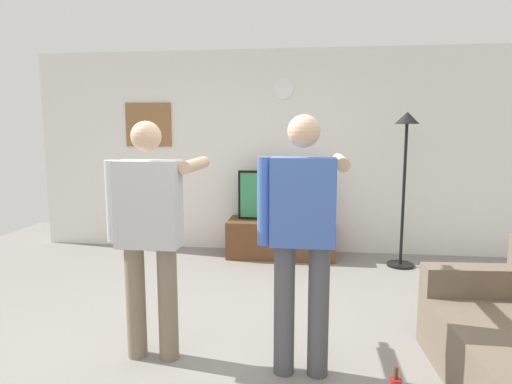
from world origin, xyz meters
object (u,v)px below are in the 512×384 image
at_px(person_standing_nearer_lamp, 150,226).
at_px(person_standing_nearer_couch, 302,231).
at_px(television, 282,195).
at_px(framed_picture, 149,125).
at_px(wall_clock, 284,89).
at_px(tv_stand, 281,238).
at_px(floor_lamp, 405,157).

height_order(person_standing_nearer_lamp, person_standing_nearer_couch, person_standing_nearer_couch).
distance_m(television, framed_picture, 2.09).
height_order(television, wall_clock, wall_clock).
bearing_deg(television, person_standing_nearer_couch, -83.55).
bearing_deg(person_standing_nearer_couch, wall_clock, 95.94).
xyz_separation_m(television, framed_picture, (-1.86, 0.25, 0.92)).
height_order(television, person_standing_nearer_couch, person_standing_nearer_couch).
distance_m(tv_stand, wall_clock, 1.96).
distance_m(framed_picture, floor_lamp, 3.40).
bearing_deg(person_standing_nearer_lamp, floor_lamp, 47.59).
distance_m(tv_stand, framed_picture, 2.39).
bearing_deg(floor_lamp, tv_stand, 170.86).
bearing_deg(television, wall_clock, 90.00).
bearing_deg(television, tv_stand, -90.00).
height_order(tv_stand, framed_picture, framed_picture).
bearing_deg(framed_picture, television, -7.61).
bearing_deg(tv_stand, person_standing_nearer_lamp, -105.75).
xyz_separation_m(tv_stand, floor_lamp, (1.48, -0.24, 1.09)).
xyz_separation_m(floor_lamp, person_standing_nearer_couch, (-1.16, -2.54, -0.33)).
bearing_deg(wall_clock, television, -90.00).
xyz_separation_m(television, wall_clock, (0.00, 0.24, 1.38)).
height_order(framed_picture, person_standing_nearer_couch, framed_picture).
bearing_deg(person_standing_nearer_lamp, wall_clock, 75.72).
height_order(tv_stand, person_standing_nearer_lamp, person_standing_nearer_lamp).
bearing_deg(television, person_standing_nearer_lamp, -105.50).
relative_size(television, person_standing_nearer_couch, 0.65).
distance_m(floor_lamp, person_standing_nearer_couch, 2.81).
xyz_separation_m(television, floor_lamp, (1.48, -0.28, 0.53)).
height_order(tv_stand, wall_clock, wall_clock).
bearing_deg(wall_clock, person_standing_nearer_couch, -84.06).
height_order(television, person_standing_nearer_lamp, person_standing_nearer_lamp).
bearing_deg(person_standing_nearer_couch, tv_stand, 96.56).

